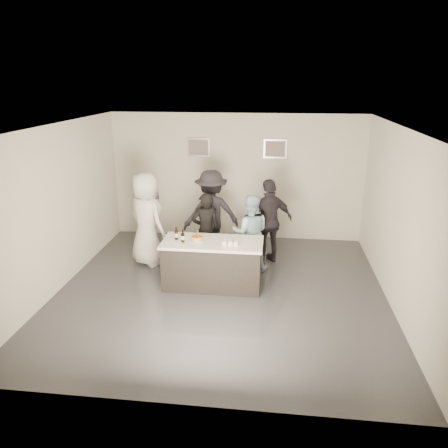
{
  "coord_description": "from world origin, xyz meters",
  "views": [
    {
      "loc": [
        0.92,
        -7.23,
        3.77
      ],
      "look_at": [
        0.0,
        0.5,
        1.15
      ],
      "focal_mm": 35.0,
      "sensor_mm": 36.0,
      "label": 1
    }
  ],
  "objects_px": {
    "person_guest_left": "(147,219)",
    "person_guest_right": "(269,221)",
    "bar_counter": "(213,264)",
    "person_guest_back": "(211,213)",
    "person_main_black": "(206,230)",
    "beer_bottle_b": "(183,235)",
    "cake": "(197,239)",
    "beer_bottle_a": "(176,233)",
    "person_main_blue": "(250,233)"
  },
  "relations": [
    {
      "from": "bar_counter",
      "to": "person_guest_back",
      "type": "bearing_deg",
      "value": 99.13
    },
    {
      "from": "bar_counter",
      "to": "cake",
      "type": "distance_m",
      "value": 0.57
    },
    {
      "from": "cake",
      "to": "person_guest_right",
      "type": "xyz_separation_m",
      "value": [
        1.31,
        1.28,
        -0.03
      ]
    },
    {
      "from": "beer_bottle_a",
      "to": "person_guest_left",
      "type": "relative_size",
      "value": 0.13
    },
    {
      "from": "cake",
      "to": "person_guest_right",
      "type": "relative_size",
      "value": 0.12
    },
    {
      "from": "cake",
      "to": "beer_bottle_b",
      "type": "distance_m",
      "value": 0.28
    },
    {
      "from": "beer_bottle_b",
      "to": "person_main_black",
      "type": "height_order",
      "value": "person_main_black"
    },
    {
      "from": "person_main_black",
      "to": "person_guest_back",
      "type": "relative_size",
      "value": 0.83
    },
    {
      "from": "beer_bottle_a",
      "to": "bar_counter",
      "type": "bearing_deg",
      "value": -1.63
    },
    {
      "from": "beer_bottle_a",
      "to": "person_main_black",
      "type": "distance_m",
      "value": 0.98
    },
    {
      "from": "cake",
      "to": "beer_bottle_a",
      "type": "xyz_separation_m",
      "value": [
        -0.39,
        0.02,
        0.09
      ]
    },
    {
      "from": "beer_bottle_b",
      "to": "person_main_blue",
      "type": "distance_m",
      "value": 1.53
    },
    {
      "from": "person_guest_right",
      "to": "person_main_blue",
      "type": "bearing_deg",
      "value": 20.69
    },
    {
      "from": "person_main_black",
      "to": "person_main_blue",
      "type": "height_order",
      "value": "person_main_black"
    },
    {
      "from": "person_main_blue",
      "to": "person_guest_back",
      "type": "bearing_deg",
      "value": -41.89
    },
    {
      "from": "person_main_black",
      "to": "person_guest_right",
      "type": "height_order",
      "value": "person_guest_right"
    },
    {
      "from": "person_guest_back",
      "to": "beer_bottle_a",
      "type": "bearing_deg",
      "value": 53.59
    },
    {
      "from": "beer_bottle_b",
      "to": "person_main_blue",
      "type": "bearing_deg",
      "value": 38.82
    },
    {
      "from": "beer_bottle_b",
      "to": "person_guest_left",
      "type": "height_order",
      "value": "person_guest_left"
    },
    {
      "from": "beer_bottle_a",
      "to": "beer_bottle_b",
      "type": "bearing_deg",
      "value": -38.62
    },
    {
      "from": "person_guest_left",
      "to": "beer_bottle_b",
      "type": "bearing_deg",
      "value": 171.62
    },
    {
      "from": "beer_bottle_b",
      "to": "person_guest_back",
      "type": "distance_m",
      "value": 1.66
    },
    {
      "from": "person_main_blue",
      "to": "person_guest_left",
      "type": "relative_size",
      "value": 0.81
    },
    {
      "from": "person_main_black",
      "to": "person_guest_back",
      "type": "height_order",
      "value": "person_guest_back"
    },
    {
      "from": "beer_bottle_b",
      "to": "person_guest_back",
      "type": "height_order",
      "value": "person_guest_back"
    },
    {
      "from": "person_main_blue",
      "to": "person_guest_right",
      "type": "bearing_deg",
      "value": -134.96
    },
    {
      "from": "cake",
      "to": "person_guest_back",
      "type": "bearing_deg",
      "value": 88.39
    },
    {
      "from": "cake",
      "to": "person_main_blue",
      "type": "bearing_deg",
      "value": 42.15
    },
    {
      "from": "bar_counter",
      "to": "person_guest_back",
      "type": "height_order",
      "value": "person_guest_back"
    },
    {
      "from": "beer_bottle_a",
      "to": "person_guest_right",
      "type": "xyz_separation_m",
      "value": [
        1.7,
        1.26,
        -0.13
      ]
    },
    {
      "from": "person_main_blue",
      "to": "person_guest_left",
      "type": "distance_m",
      "value": 2.16
    },
    {
      "from": "beer_bottle_a",
      "to": "person_guest_right",
      "type": "height_order",
      "value": "person_guest_right"
    },
    {
      "from": "person_guest_right",
      "to": "person_main_black",
      "type": "bearing_deg",
      "value": -11.0
    },
    {
      "from": "person_main_black",
      "to": "bar_counter",
      "type": "bearing_deg",
      "value": 88.4
    },
    {
      "from": "person_guest_left",
      "to": "person_guest_right",
      "type": "relative_size",
      "value": 1.08
    },
    {
      "from": "bar_counter",
      "to": "person_guest_right",
      "type": "distance_m",
      "value": 1.7
    },
    {
      "from": "bar_counter",
      "to": "cake",
      "type": "relative_size",
      "value": 8.29
    },
    {
      "from": "person_main_black",
      "to": "beer_bottle_a",
      "type": "bearing_deg",
      "value": 45.56
    },
    {
      "from": "bar_counter",
      "to": "person_main_black",
      "type": "distance_m",
      "value": 0.98
    },
    {
      "from": "cake",
      "to": "person_main_black",
      "type": "distance_m",
      "value": 0.88
    },
    {
      "from": "bar_counter",
      "to": "person_main_black",
      "type": "xyz_separation_m",
      "value": [
        -0.26,
        0.87,
        0.35
      ]
    },
    {
      "from": "person_main_black",
      "to": "person_guest_back",
      "type": "distance_m",
      "value": 0.69
    },
    {
      "from": "beer_bottle_a",
      "to": "person_guest_back",
      "type": "height_order",
      "value": "person_guest_back"
    },
    {
      "from": "person_guest_left",
      "to": "cake",
      "type": "bearing_deg",
      "value": -179.07
    },
    {
      "from": "person_guest_left",
      "to": "beer_bottle_a",
      "type": "bearing_deg",
      "value": 170.52
    },
    {
      "from": "bar_counter",
      "to": "person_guest_left",
      "type": "distance_m",
      "value": 1.83
    },
    {
      "from": "cake",
      "to": "person_main_black",
      "type": "bearing_deg",
      "value": 88.31
    },
    {
      "from": "cake",
      "to": "person_main_blue",
      "type": "xyz_separation_m",
      "value": [
        0.94,
        0.85,
        -0.14
      ]
    },
    {
      "from": "person_guest_back",
      "to": "person_main_black",
      "type": "bearing_deg",
      "value": 67.99
    },
    {
      "from": "person_guest_left",
      "to": "person_guest_right",
      "type": "height_order",
      "value": "person_guest_left"
    }
  ]
}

